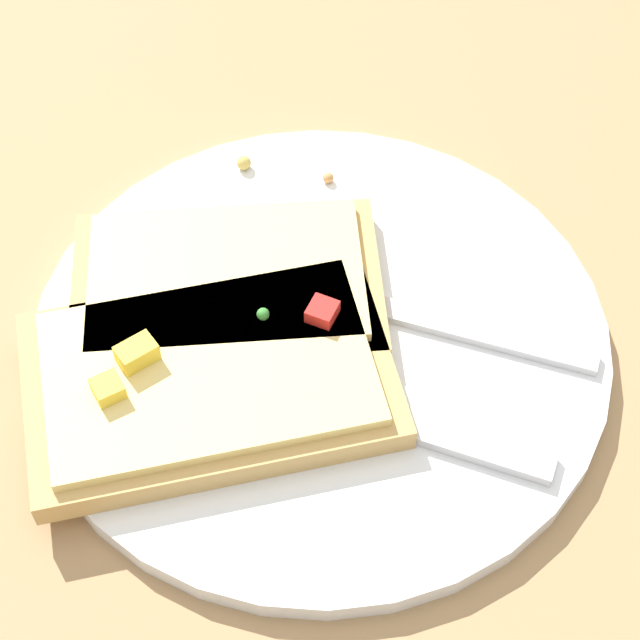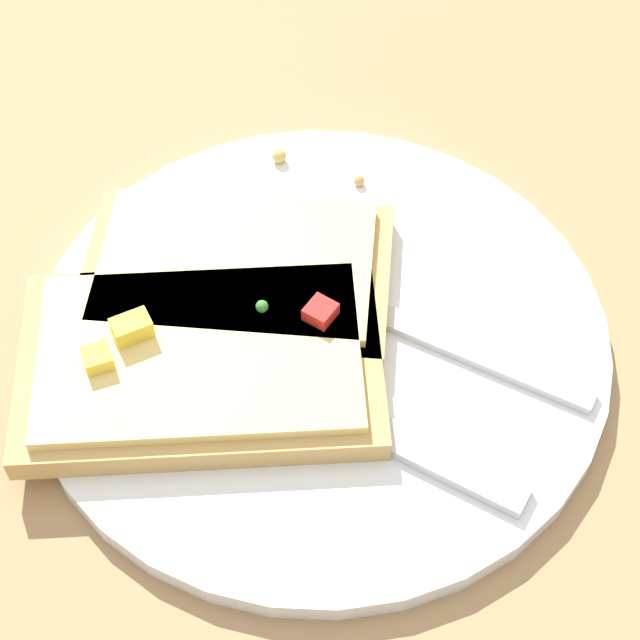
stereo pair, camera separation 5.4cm
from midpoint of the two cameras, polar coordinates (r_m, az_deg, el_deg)
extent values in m
plane|color=#9E7A51|center=(0.56, -2.77, -1.54)|extent=(4.00, 4.00, 0.00)
cylinder|color=white|center=(0.55, -2.79, -1.18)|extent=(0.30, 0.30, 0.01)
cube|color=silver|center=(0.54, 5.03, -0.74)|extent=(0.08, 0.12, 0.01)
cube|color=silver|center=(0.56, -4.23, 1.67)|extent=(0.05, 0.06, 0.01)
cube|color=silver|center=(0.58, -7.62, 3.44)|extent=(0.02, 0.03, 0.00)
cube|color=silver|center=(0.58, -7.90, 2.92)|extent=(0.02, 0.03, 0.00)
cube|color=silver|center=(0.57, -8.17, 2.39)|extent=(0.02, 0.03, 0.00)
cube|color=silver|center=(0.57, -8.46, 1.85)|extent=(0.02, 0.03, 0.00)
cube|color=silver|center=(0.51, 5.33, -6.94)|extent=(0.05, 0.07, 0.01)
cube|color=silver|center=(0.53, -5.04, -3.70)|extent=(0.08, 0.11, 0.00)
cube|color=tan|center=(0.56, -7.71, 1.53)|extent=(0.12, 0.17, 0.01)
cube|color=#E5CC7A|center=(0.55, -7.82, 2.18)|extent=(0.11, 0.15, 0.01)
sphere|color=#388433|center=(0.53, -5.99, 0.15)|extent=(0.01, 0.01, 0.01)
cube|color=red|center=(0.52, -2.69, 0.28)|extent=(0.02, 0.02, 0.01)
cube|color=tan|center=(0.53, -8.83, -3.36)|extent=(0.11, 0.18, 0.01)
cube|color=#E5CC7A|center=(0.52, -8.96, -2.76)|extent=(0.10, 0.16, 0.01)
cube|color=yellow|center=(0.52, -12.68, -1.94)|extent=(0.02, 0.02, 0.01)
cube|color=yellow|center=(0.51, -14.23, -3.78)|extent=(0.02, 0.02, 0.01)
sphere|color=tan|center=(0.62, -6.58, 8.18)|extent=(0.01, 0.01, 0.01)
sphere|color=tan|center=(0.54, -2.52, -0.84)|extent=(0.01, 0.01, 0.01)
sphere|color=tan|center=(0.61, -2.10, 7.44)|extent=(0.01, 0.01, 0.01)
sphere|color=tan|center=(0.54, -5.39, -1.30)|extent=(0.01, 0.01, 0.01)
camera|label=1|loc=(0.03, -92.87, -3.85)|focal=60.00mm
camera|label=2|loc=(0.03, 87.13, 3.85)|focal=60.00mm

